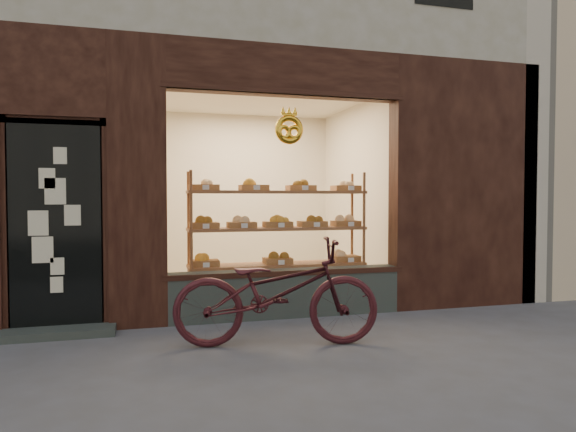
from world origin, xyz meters
name	(u,v)px	position (x,y,z in m)	size (l,w,h in m)	color
ground	(304,384)	(0.00, 0.00, 0.00)	(90.00, 90.00, 0.00)	#454545
display_shelf	(278,239)	(0.45, 2.55, 0.87)	(2.20, 0.45, 1.70)	brown
bicycle	(276,292)	(0.05, 1.03, 0.50)	(0.67, 1.91, 1.00)	#361216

